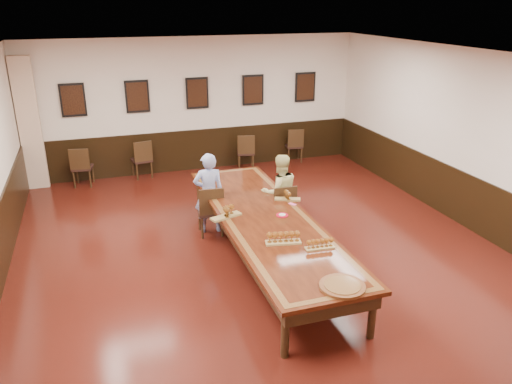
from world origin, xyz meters
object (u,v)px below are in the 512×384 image
object	(u,v)px
spare_chair_a	(82,166)
spare_chair_b	(141,159)
spare_chair_d	(294,145)
person_woman	(280,192)
spare_chair_c	(246,151)
conference_table	(266,225)
carved_platter	(342,286)
person_man	(209,193)
chair_woman	(281,207)
chair_man	(210,210)

from	to	relation	value
spare_chair_a	spare_chair_b	size ratio (longest dim) A/B	1.00
spare_chair_b	spare_chair_d	size ratio (longest dim) A/B	1.03
person_woman	spare_chair_c	bearing A→B (deg)	-96.32
spare_chair_c	conference_table	size ratio (longest dim) A/B	0.18
spare_chair_b	carved_platter	bearing A→B (deg)	92.13
spare_chair_d	person_man	bearing A→B (deg)	56.70
spare_chair_a	spare_chair_c	world-z (taller)	spare_chair_a
chair_woman	spare_chair_d	size ratio (longest dim) A/B	1.02
spare_chair_d	conference_table	size ratio (longest dim) A/B	0.18
spare_chair_a	conference_table	world-z (taller)	spare_chair_a
person_woman	carved_platter	world-z (taller)	person_woman
spare_chair_c	spare_chair_b	bearing A→B (deg)	10.21
spare_chair_b	spare_chair_d	bearing A→B (deg)	169.50
spare_chair_c	conference_table	distance (m)	4.76
conference_table	carved_platter	distance (m)	2.25
spare_chair_d	conference_table	xyz separation A→B (m)	(-2.47, -4.80, 0.17)
person_woman	spare_chair_b	bearing A→B (deg)	-59.63
spare_chair_a	spare_chair_d	bearing A→B (deg)	-166.63
spare_chair_c	spare_chair_d	size ratio (longest dim) A/B	1.00
spare_chair_a	spare_chair_b	xyz separation A→B (m)	(1.33, 0.16, 0.00)
spare_chair_a	person_woman	bearing A→B (deg)	145.25
spare_chair_a	spare_chair_d	world-z (taller)	spare_chair_a
spare_chair_c	spare_chair_d	bearing A→B (deg)	-158.77
spare_chair_a	spare_chair_b	distance (m)	1.34
chair_man	spare_chair_c	distance (m)	3.80
carved_platter	spare_chair_a	bearing A→B (deg)	113.34
chair_woman	person_woman	xyz separation A→B (m)	(0.00, 0.10, 0.26)
chair_woman	spare_chair_c	world-z (taller)	chair_woman
spare_chair_b	person_woman	xyz separation A→B (m)	(2.09, -3.71, 0.25)
spare_chair_a	person_man	distance (m)	3.94
conference_table	spare_chair_c	bearing A→B (deg)	76.57
chair_woman	conference_table	xyz separation A→B (m)	(-0.64, -0.97, 0.16)
conference_table	chair_woman	bearing A→B (deg)	56.32
chair_woman	person_man	distance (m)	1.34
chair_man	spare_chair_d	world-z (taller)	chair_man
chair_woman	spare_chair_a	bearing A→B (deg)	-45.84
conference_table	spare_chair_d	bearing A→B (deg)	62.78
chair_woman	spare_chair_d	bearing A→B (deg)	-114.44
chair_woman	spare_chair_c	distance (m)	3.69
spare_chair_a	carved_platter	world-z (taller)	spare_chair_a
spare_chair_a	conference_table	bearing A→B (deg)	132.35
person_woman	spare_chair_a	bearing A→B (deg)	-45.06
chair_man	carved_platter	bearing A→B (deg)	107.63
conference_table	carved_platter	bearing A→B (deg)	-85.41
person_man	spare_chair_c	bearing A→B (deg)	-112.87
chair_man	spare_chair_b	size ratio (longest dim) A/B	1.02
chair_woman	spare_chair_a	size ratio (longest dim) A/B	0.99
spare_chair_b	spare_chair_d	world-z (taller)	spare_chair_b
person_woman	chair_woman	bearing A→B (deg)	90.00
spare_chair_d	person_man	world-z (taller)	person_man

